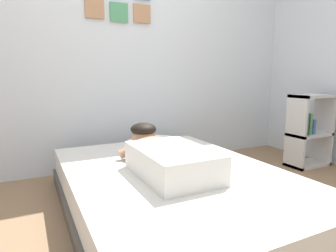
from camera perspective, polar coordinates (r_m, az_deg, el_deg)
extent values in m
plane|color=#8C6B4C|center=(1.88, 5.71, -20.02)|extent=(12.23, 12.23, 0.00)
cube|color=silver|center=(3.05, -9.85, 15.63)|extent=(4.11, 0.10, 2.50)
cube|color=tan|center=(2.98, -14.31, 21.60)|extent=(0.18, 0.02, 0.18)
cube|color=#4C9966|center=(3.03, -9.59, 21.25)|extent=(0.18, 0.02, 0.18)
cube|color=tan|center=(3.11, -5.18, 21.21)|extent=(0.18, 0.02, 0.18)
cube|color=#4C4742|center=(2.06, 1.23, -15.20)|extent=(1.39, 1.99, 0.12)
cube|color=silver|center=(2.00, 1.25, -11.24)|extent=(1.35, 1.93, 0.19)
ellipsoid|color=white|center=(2.54, -3.09, -3.24)|extent=(0.52, 0.32, 0.11)
cube|color=silver|center=(1.84, 0.94, -7.12)|extent=(0.42, 0.64, 0.18)
ellipsoid|color=tan|center=(2.14, -3.26, -4.22)|extent=(0.32, 0.20, 0.16)
sphere|color=tan|center=(2.27, -4.86, -2.36)|extent=(0.19, 0.19, 0.19)
ellipsoid|color=black|center=(2.26, -4.88, -0.62)|extent=(0.20, 0.20, 0.10)
cylinder|color=tan|center=(2.23, -7.03, -4.44)|extent=(0.23, 0.07, 0.14)
cylinder|color=tan|center=(2.31, -2.33, -3.93)|extent=(0.23, 0.07, 0.14)
cylinder|color=teal|center=(2.43, 1.78, -4.25)|extent=(0.09, 0.09, 0.07)
torus|color=teal|center=(2.46, 2.95, -4.10)|extent=(0.05, 0.01, 0.05)
cube|color=black|center=(1.82, -0.13, -10.24)|extent=(0.07, 0.14, 0.01)
cube|color=silver|center=(3.18, 23.89, -1.15)|extent=(0.03, 0.24, 0.75)
cube|color=silver|center=(3.51, 28.30, -0.52)|extent=(0.03, 0.24, 0.75)
cube|color=silver|center=(3.42, 25.75, -6.75)|extent=(0.45, 0.24, 0.03)
cube|color=silver|center=(3.35, 26.16, -1.45)|extent=(0.45, 0.24, 0.03)
cube|color=silver|center=(3.31, 26.67, 5.33)|extent=(0.45, 0.24, 0.03)
cube|color=#4C4C51|center=(3.20, 24.34, -0.10)|extent=(0.04, 0.20, 0.16)
cube|color=#3866A5|center=(3.22, 24.73, 0.06)|extent=(0.02, 0.15, 0.17)
cube|color=#3F8C59|center=(3.25, 25.15, 0.50)|extent=(0.03, 0.18, 0.22)
cube|color=#BF723F|center=(3.27, 25.49, 0.48)|extent=(0.02, 0.15, 0.21)
cube|color=#3866A5|center=(3.30, 25.81, 0.00)|extent=(0.03, 0.17, 0.15)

